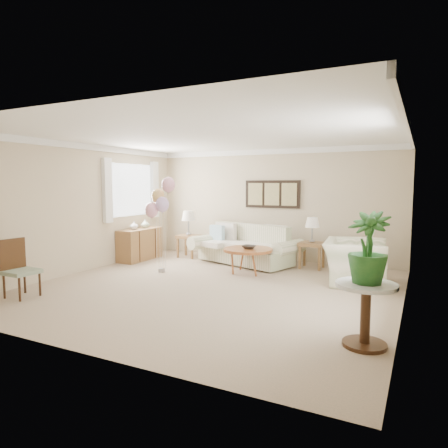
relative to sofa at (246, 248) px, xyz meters
name	(u,v)px	position (x,y,z in m)	size (l,w,h in m)	color
ground_plane	(213,288)	(0.34, -2.21, -0.34)	(6.00, 6.00, 0.00)	tan
room_shell	(209,193)	(0.23, -2.12, 1.28)	(6.04, 6.04, 2.60)	#BAAB8F
wall_art_triptych	(272,194)	(0.34, 0.75, 1.21)	(1.35, 0.06, 0.65)	black
sofa	(246,248)	(0.00, 0.00, 0.00)	(2.61, 1.50, 0.87)	beige
end_table_left	(189,239)	(-1.56, 0.08, 0.11)	(0.50, 0.46, 0.55)	#936741
end_table_right	(312,247)	(1.46, 0.14, 0.12)	(0.51, 0.47, 0.56)	#936741
lamp_left	(188,217)	(-1.56, 0.08, 0.66)	(0.34, 0.34, 0.59)	gray
lamp_right	(312,223)	(1.46, 0.14, 0.62)	(0.30, 0.30, 0.53)	gray
coffee_table	(248,250)	(0.43, -0.89, 0.12)	(0.99, 0.99, 0.50)	brown
decor_bowl	(249,247)	(0.46, -0.92, 0.19)	(0.28, 0.28, 0.07)	#2C2620
armchair	(355,262)	(2.48, -0.79, 0.04)	(1.20, 1.04, 0.78)	beige
side_table	(366,299)	(3.02, -3.68, 0.19)	(0.66, 0.66, 0.71)	silver
potted_plant	(368,248)	(3.03, -3.68, 0.76)	(0.44, 0.44, 0.78)	#1A531F
accent_chair	(18,267)	(-2.15, -4.08, 0.14)	(0.47, 0.47, 0.92)	gray
credenza	(140,244)	(-2.42, -0.71, 0.03)	(0.46, 1.20, 0.74)	#936741
vase_white	(134,226)	(-2.40, -0.94, 0.49)	(0.19, 0.19, 0.19)	silver
vase_sage	(145,224)	(-2.40, -0.53, 0.50)	(0.20, 0.20, 0.21)	#A3B397
balloon_cluster	(160,199)	(-1.19, -1.60, 1.14)	(0.60, 0.40, 1.93)	gray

